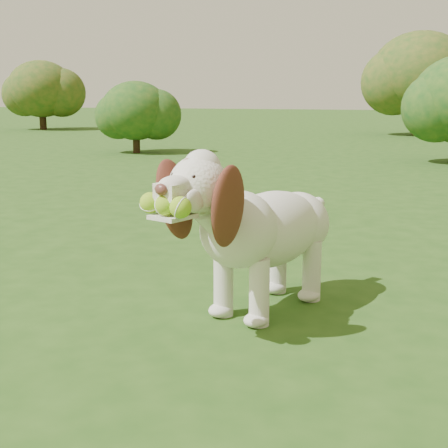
% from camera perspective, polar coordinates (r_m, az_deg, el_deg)
% --- Properties ---
extents(ground, '(80.00, 80.00, 0.00)m').
position_cam_1_polar(ground, '(2.97, -3.30, -8.03)').
color(ground, '#234915').
rests_on(ground, ground).
extents(dog, '(0.68, 1.19, 0.79)m').
position_cam_1_polar(dog, '(2.84, 3.10, -0.08)').
color(dog, silver).
rests_on(dog, ground).
extents(shrub_a, '(1.19, 1.19, 1.23)m').
position_cam_1_polar(shrub_a, '(11.05, -8.09, 10.21)').
color(shrub_a, '#382314').
rests_on(shrub_a, ground).
extents(shrub_i, '(2.44, 2.44, 2.53)m').
position_cam_1_polar(shrub_i, '(16.45, 17.50, 12.92)').
color(shrub_i, '#382314').
rests_on(shrub_i, ground).
extents(shrub_g, '(1.90, 1.90, 1.96)m').
position_cam_1_polar(shrub_g, '(19.05, -16.38, 11.76)').
color(shrub_g, '#382314').
rests_on(shrub_g, ground).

